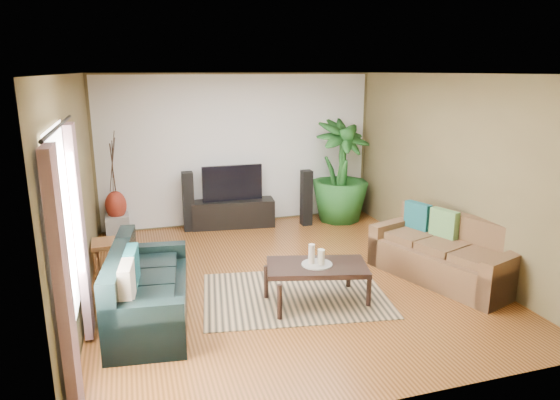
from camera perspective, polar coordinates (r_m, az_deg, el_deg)
name	(u,v)px	position (r m, az deg, el deg)	size (l,w,h in m)	color
floor	(284,278)	(6.86, 0.50, -8.92)	(5.50, 5.50, 0.00)	brown
ceiling	(285,74)	(6.29, 0.55, 14.24)	(5.50, 5.50, 0.00)	white
wall_back	(239,150)	(9.06, -4.77, 5.73)	(5.00, 5.00, 0.00)	brown
wall_front	(391,254)	(4.01, 12.54, -6.01)	(5.00, 5.00, 0.00)	brown
wall_left	(78,195)	(6.19, -22.14, 0.53)	(5.50, 5.50, 0.00)	brown
wall_right	(450,170)	(7.57, 18.90, 3.23)	(5.50, 5.50, 0.00)	brown
backwall_panel	(239,150)	(9.05, -4.75, 5.72)	(4.90, 4.90, 0.00)	white
window_pane	(64,233)	(4.63, -23.47, -3.44)	(1.80, 1.80, 0.00)	white
curtain_near	(64,296)	(4.01, -23.46, -10.00)	(0.08, 0.35, 2.20)	gray
curtain_far	(80,233)	(5.41, -21.89, -3.56)	(0.08, 0.35, 2.20)	gray
curtain_rod	(58,126)	(4.45, -24.00, 7.70)	(0.03, 0.03, 1.90)	black
sofa_left	(150,284)	(5.83, -14.69, -9.28)	(1.85, 0.79, 0.85)	black
sofa_right	(444,249)	(7.04, 18.21, -5.34)	(1.93, 0.87, 0.85)	brown
area_rug	(294,295)	(6.38, 1.66, -10.78)	(2.26, 1.60, 0.01)	tan
coffee_table	(317,284)	(6.12, 4.20, -9.52)	(1.19, 0.65, 0.49)	black
candle_tray	(317,264)	(6.02, 4.25, -7.33)	(0.37, 0.37, 0.02)	gray
candle_tall	(312,254)	(5.98, 3.63, -6.16)	(0.08, 0.08, 0.24)	beige
candle_mid	(322,257)	(5.96, 4.77, -6.53)	(0.08, 0.08, 0.18)	beige
candle_short	(321,255)	(6.07, 4.68, -6.31)	(0.08, 0.08, 0.15)	white
tv_stand	(233,213)	(9.02, -5.39, -1.52)	(1.46, 0.44, 0.49)	black
television	(232,183)	(8.89, -5.47, 1.96)	(1.07, 0.06, 0.63)	black
speaker_left	(188,202)	(8.83, -10.43, -0.18)	(0.19, 0.21, 1.05)	black
speaker_right	(306,198)	(9.03, 3.03, 0.25)	(0.18, 0.20, 1.01)	black
potted_plant	(340,171)	(9.27, 6.90, 3.27)	(1.05, 1.05, 1.87)	#1B521D
plant_pot	(339,213)	(9.45, 6.75, -1.50)	(0.35, 0.35, 0.27)	black
pedestal	(118,226)	(8.88, -18.06, -2.83)	(0.38, 0.38, 0.38)	#999996
vase	(116,205)	(8.78, -18.24, -0.57)	(0.35, 0.35, 0.49)	maroon
side_table	(110,257)	(7.31, -18.83, -6.22)	(0.45, 0.45, 0.48)	brown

